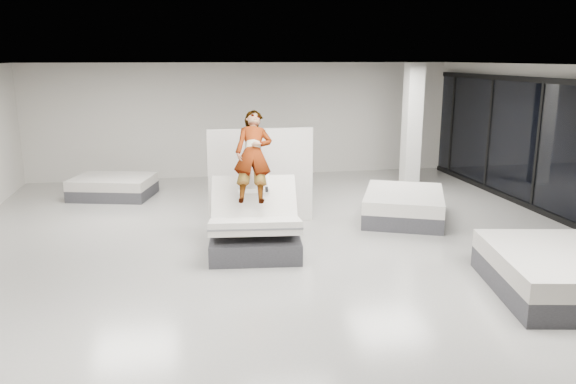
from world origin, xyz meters
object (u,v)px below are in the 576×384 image
(divider_panel, at_px, (261,176))
(flat_bed_right_near, at_px, (555,273))
(column, at_px, (412,127))
(hero_bed, at_px, (255,227))
(person, at_px, (254,172))
(flat_bed_left_far, at_px, (113,187))
(flat_bed_right_far, at_px, (404,205))
(remote, at_px, (267,189))

(divider_panel, bearing_deg, flat_bed_right_near, -50.57)
(flat_bed_right_near, height_order, column, column)
(hero_bed, bearing_deg, person, 83.53)
(flat_bed_left_far, bearing_deg, flat_bed_right_far, -26.66)
(flat_bed_right_far, bearing_deg, flat_bed_right_near, -80.84)
(remote, relative_size, column, 0.04)
(divider_panel, bearing_deg, person, -104.21)
(flat_bed_right_far, bearing_deg, hero_bed, -158.94)
(flat_bed_left_far, relative_size, column, 0.67)
(hero_bed, relative_size, flat_bed_left_far, 1.03)
(flat_bed_right_far, xyz_separation_m, column, (1.23, 2.63, 1.31))
(flat_bed_right_far, relative_size, flat_bed_right_near, 1.01)
(hero_bed, bearing_deg, remote, -11.64)
(flat_bed_right_far, relative_size, flat_bed_left_far, 1.20)
(flat_bed_right_near, xyz_separation_m, column, (0.57, 6.70, 1.29))
(flat_bed_right_near, bearing_deg, person, 141.91)
(flat_bed_left_far, bearing_deg, column, -3.88)
(person, relative_size, divider_panel, 0.86)
(divider_panel, bearing_deg, flat_bed_right_far, -6.35)
(person, bearing_deg, divider_panel, 82.62)
(person, bearing_deg, flat_bed_right_far, 22.66)
(hero_bed, distance_m, remote, 0.72)
(remote, height_order, flat_bed_right_near, remote)
(person, relative_size, remote, 13.17)
(flat_bed_right_far, distance_m, flat_bed_left_far, 6.99)
(flat_bed_right_far, relative_size, column, 0.80)
(hero_bed, distance_m, divider_panel, 1.74)
(divider_panel, relative_size, flat_bed_right_far, 0.83)
(remote, xyz_separation_m, flat_bed_right_far, (3.13, 1.33, -0.80))
(person, bearing_deg, remote, -57.85)
(divider_panel, distance_m, flat_bed_right_near, 5.74)
(flat_bed_right_near, bearing_deg, divider_panel, 129.79)
(divider_panel, xyz_separation_m, flat_bed_left_far, (-3.25, 2.82, -0.72))
(flat_bed_right_far, xyz_separation_m, flat_bed_left_far, (-6.25, 3.14, -0.04))
(flat_bed_right_near, bearing_deg, flat_bed_left_far, 133.77)
(person, bearing_deg, column, 44.83)
(person, relative_size, flat_bed_right_near, 0.72)
(divider_panel, relative_size, column, 0.67)
(remote, bearing_deg, flat_bed_right_far, 29.54)
(person, distance_m, divider_panel, 1.36)
(flat_bed_left_far, distance_m, column, 7.61)
(person, xyz_separation_m, column, (4.54, 3.59, 0.27))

